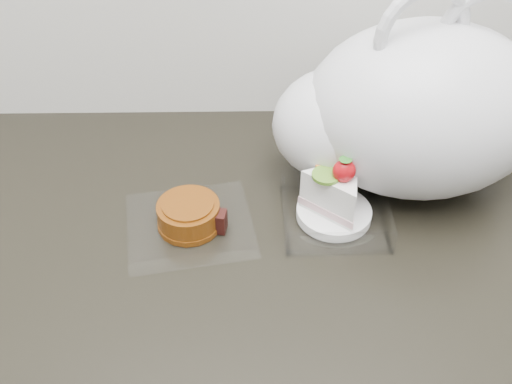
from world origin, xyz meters
name	(u,v)px	position (x,y,z in m)	size (l,w,h in m)	color
cake_tray	(335,203)	(0.11, 1.71, 0.93)	(0.15, 0.15, 0.12)	white
mooncake_wrap	(190,217)	(-0.10, 1.70, 0.92)	(0.20, 0.19, 0.04)	white
plastic_bag	(405,111)	(0.21, 1.80, 1.02)	(0.41, 0.31, 0.32)	silver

